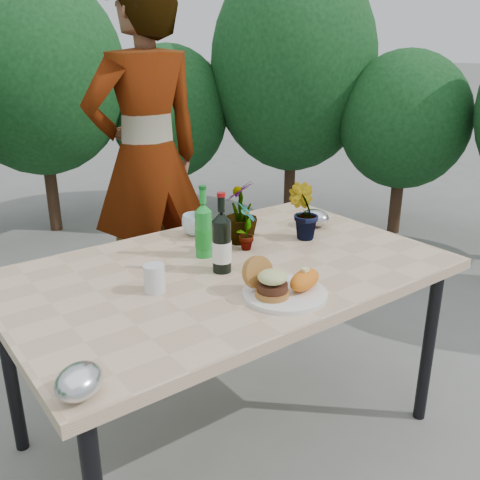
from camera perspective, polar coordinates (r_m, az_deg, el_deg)
ground at (r=2.38m, az=-1.22°, el=-19.69°), size 80.00×80.00×0.00m
patio_table at (r=2.01m, az=-1.37°, el=-4.38°), size 1.60×1.00×0.75m
shrub_hedge at (r=3.43m, az=-13.10°, el=13.18°), size 6.76×5.13×2.26m
dinner_plate at (r=1.77m, az=4.80°, el=-5.72°), size 0.28×0.28×0.01m
burger_stack at (r=1.73m, az=3.06°, el=-4.41°), size 0.11×0.16×0.11m
sweet_potato at (r=1.78m, az=6.91°, el=-4.24°), size 0.17×0.12×0.06m
grilled_veg at (r=1.83m, az=3.31°, el=-4.00°), size 0.08×0.05×0.03m
wine_bottle at (r=1.91m, az=-1.96°, el=-0.34°), size 0.07×0.07×0.30m
sparkling_water at (r=2.05m, az=-3.90°, el=0.97°), size 0.07×0.07×0.28m
plastic_cup at (r=1.80m, az=-9.12°, el=-4.06°), size 0.07×0.07×0.09m
seedling_left at (r=2.11m, az=0.69°, el=1.45°), size 0.12×0.12×0.20m
seedling_mid at (r=2.25m, az=6.77°, el=3.02°), size 0.15×0.16×0.24m
seedling_right at (r=2.19m, az=0.05°, el=3.00°), size 0.20×0.20×0.26m
blue_bowl at (r=2.31m, az=-4.79°, el=1.65°), size 0.14×0.14×0.09m
foil_packet_left at (r=1.34m, az=-16.77°, el=-14.23°), size 0.17×0.17×0.08m
foil_packet_right at (r=2.43m, az=8.01°, el=2.35°), size 0.14×0.15×0.08m
person at (r=2.95m, az=-9.85°, el=8.43°), size 0.69×0.46×1.88m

